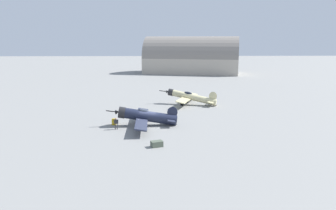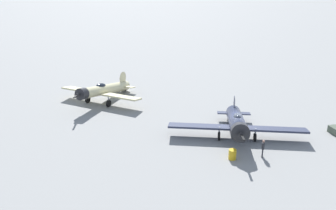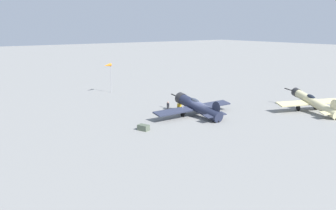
% 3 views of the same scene
% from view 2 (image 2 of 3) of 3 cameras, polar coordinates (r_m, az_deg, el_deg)
% --- Properties ---
extents(ground_plane, '(400.00, 400.00, 0.00)m').
position_cam_2_polar(ground_plane, '(35.91, 10.58, -4.50)').
color(ground_plane, gray).
extents(airplane_foreground, '(10.35, 12.94, 2.88)m').
position_cam_2_polar(airplane_foreground, '(34.91, 10.79, -2.79)').
color(airplane_foreground, '#1E2338').
rests_on(airplane_foreground, ground_plane).
extents(airplane_mid_apron, '(10.92, 10.42, 2.89)m').
position_cam_2_polar(airplane_mid_apron, '(44.02, -10.18, 2.32)').
color(airplane_mid_apron, beige).
rests_on(airplane_mid_apron, ground_plane).
extents(ground_crew_mechanic, '(0.62, 0.30, 1.61)m').
position_cam_2_polar(ground_crew_mechanic, '(31.73, 14.76, -6.39)').
color(ground_crew_mechanic, '#2D2D33').
rests_on(ground_crew_mechanic, ground_plane).
extents(equipment_crate, '(1.54, 1.27, 0.68)m').
position_cam_2_polar(equipment_crate, '(38.80, 24.90, -3.66)').
color(equipment_crate, '#4C5647').
rests_on(equipment_crate, ground_plane).
extents(fuel_drum, '(0.69, 0.69, 0.88)m').
position_cam_2_polar(fuel_drum, '(31.11, 10.12, -7.67)').
color(fuel_drum, gold).
rests_on(fuel_drum, ground_plane).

